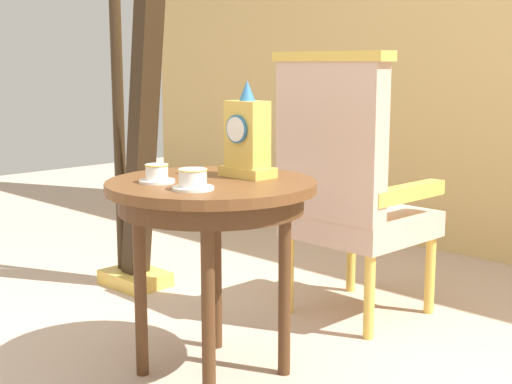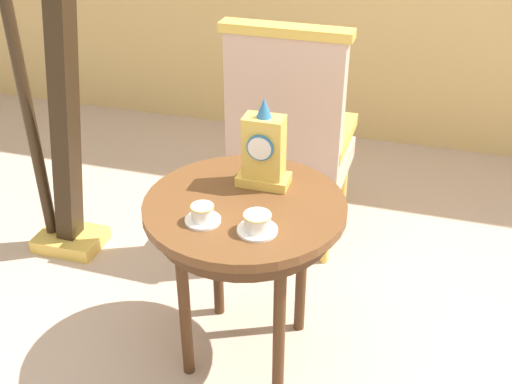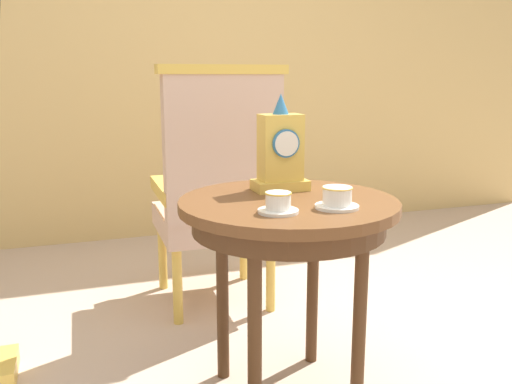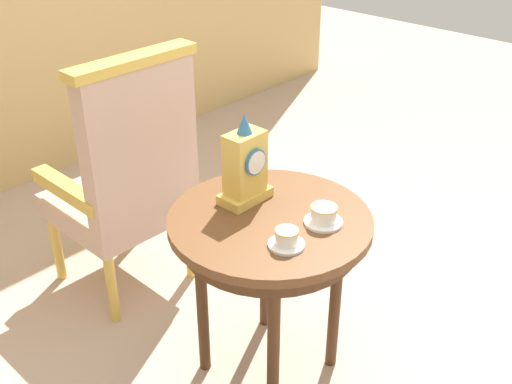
# 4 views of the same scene
# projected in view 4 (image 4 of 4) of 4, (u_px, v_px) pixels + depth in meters

# --- Properties ---
(ground_plane) EXTENTS (10.00, 10.00, 0.00)m
(ground_plane) POSITION_uv_depth(u_px,v_px,m) (296.00, 369.00, 2.52)
(ground_plane) COLOR #BCA38E
(side_table) EXTENTS (0.72, 0.72, 0.70)m
(side_table) POSITION_uv_depth(u_px,v_px,m) (270.00, 236.00, 2.24)
(side_table) COLOR brown
(side_table) RESTS_ON ground
(teacup_left) EXTENTS (0.12, 0.12, 0.06)m
(teacup_left) POSITION_uv_depth(u_px,v_px,m) (287.00, 239.00, 2.03)
(teacup_left) COLOR white
(teacup_left) RESTS_ON side_table
(teacup_right) EXTENTS (0.13, 0.13, 0.07)m
(teacup_right) POSITION_uv_depth(u_px,v_px,m) (324.00, 216.00, 2.14)
(teacup_right) COLOR white
(teacup_right) RESTS_ON side_table
(mantel_clock) EXTENTS (0.19, 0.11, 0.34)m
(mantel_clock) POSITION_uv_depth(u_px,v_px,m) (245.00, 167.00, 2.23)
(mantel_clock) COLOR gold
(mantel_clock) RESTS_ON side_table
(armchair) EXTENTS (0.56, 0.54, 1.14)m
(armchair) POSITION_uv_depth(u_px,v_px,m) (128.00, 175.00, 2.69)
(armchair) COLOR #CCA893
(armchair) RESTS_ON ground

